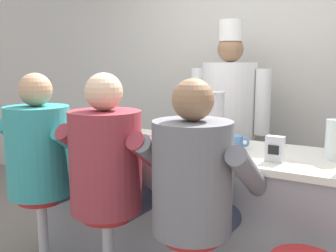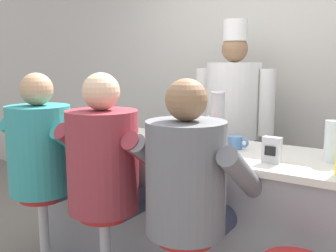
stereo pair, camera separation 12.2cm
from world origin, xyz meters
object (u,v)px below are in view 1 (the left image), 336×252
at_px(cup_stack_steel, 217,117).
at_px(diner_seated_maroon, 110,166).
at_px(coffee_mug_blue, 236,142).
at_px(coffee_mug_tan, 113,129).
at_px(napkin_dispenser_chrome, 275,149).
at_px(ketchup_bottle_red, 209,133).
at_px(cook_in_whites_near, 229,118).
at_px(diner_seated_teal, 43,155).
at_px(breakfast_plate, 117,140).
at_px(water_pitcher_clear, 335,140).
at_px(diner_seated_grey, 195,182).
at_px(cereal_bowl, 152,141).
at_px(hot_sauce_bottle_orange, 199,142).

distance_m(cup_stack_steel, diner_seated_maroon, 0.84).
height_order(coffee_mug_blue, coffee_mug_tan, coffee_mug_blue).
xyz_separation_m(cup_stack_steel, napkin_dispenser_chrome, (0.50, -0.32, -0.11)).
relative_size(ketchup_bottle_red, cook_in_whites_near, 0.12).
relative_size(coffee_mug_blue, diner_seated_maroon, 0.10).
bearing_deg(diner_seated_maroon, napkin_dispenser_chrome, 23.91).
bearing_deg(diner_seated_teal, coffee_mug_tan, 77.93).
distance_m(breakfast_plate, coffee_mug_blue, 0.84).
bearing_deg(water_pitcher_clear, cup_stack_steel, 172.59).
bearing_deg(cook_in_whites_near, coffee_mug_blue, -64.54).
relative_size(coffee_mug_tan, diner_seated_teal, 0.08).
height_order(coffee_mug_tan, cup_stack_steel, cup_stack_steel).
relative_size(breakfast_plate, diner_seated_teal, 0.16).
xyz_separation_m(breakfast_plate, diner_seated_grey, (0.82, -0.38, -0.08)).
distance_m(breakfast_plate, cup_stack_steel, 0.72).
relative_size(breakfast_plate, diner_seated_maroon, 0.16).
relative_size(cereal_bowl, cup_stack_steel, 0.43).
relative_size(coffee_mug_tan, diner_seated_maroon, 0.08).
distance_m(breakfast_plate, cook_in_whites_near, 1.13).
relative_size(water_pitcher_clear, breakfast_plate, 0.99).
bearing_deg(diner_seated_grey, coffee_mug_blue, 91.13).
bearing_deg(cup_stack_steel, water_pitcher_clear, -7.41).
xyz_separation_m(coffee_mug_tan, diner_seated_maroon, (0.45, -0.59, -0.10)).
height_order(ketchup_bottle_red, napkin_dispenser_chrome, ketchup_bottle_red).
xyz_separation_m(coffee_mug_tan, diner_seated_grey, (1.03, -0.59, -0.11)).
xyz_separation_m(ketchup_bottle_red, napkin_dispenser_chrome, (0.45, -0.09, -0.03)).
height_order(hot_sauce_bottle_orange, diner_seated_grey, diner_seated_grey).
bearing_deg(diner_seated_maroon, cup_stack_steel, 61.85).
relative_size(ketchup_bottle_red, diner_seated_maroon, 0.16).
bearing_deg(water_pitcher_clear, diner_seated_teal, -160.69).
height_order(coffee_mug_tan, diner_seated_teal, diner_seated_teal).
bearing_deg(cup_stack_steel, diner_seated_maroon, -118.15).
xyz_separation_m(cup_stack_steel, diner_seated_grey, (0.20, -0.71, -0.25)).
bearing_deg(ketchup_bottle_red, diner_seated_maroon, -131.49).
relative_size(water_pitcher_clear, cereal_bowl, 1.53).
xyz_separation_m(cereal_bowl, coffee_mug_tan, (-0.47, 0.16, 0.02)).
distance_m(hot_sauce_bottle_orange, cup_stack_steel, 0.36).
distance_m(napkin_dispenser_chrome, diner_seated_maroon, 0.97).
bearing_deg(cup_stack_steel, cereal_bowl, -143.13).
xyz_separation_m(hot_sauce_bottle_orange, diner_seated_maroon, (-0.41, -0.37, -0.13)).
height_order(breakfast_plate, cup_stack_steel, cup_stack_steel).
bearing_deg(water_pitcher_clear, ketchup_bottle_red, -170.33).
distance_m(water_pitcher_clear, coffee_mug_blue, 0.60).
bearing_deg(hot_sauce_bottle_orange, napkin_dispenser_chrome, 2.86).
bearing_deg(coffee_mug_tan, hot_sauce_bottle_orange, -14.78).
relative_size(napkin_dispenser_chrome, cook_in_whites_near, 0.08).
height_order(cup_stack_steel, diner_seated_teal, diner_seated_teal).
relative_size(diner_seated_grey, cook_in_whites_near, 0.77).
bearing_deg(cereal_bowl, coffee_mug_blue, 17.49).
height_order(hot_sauce_bottle_orange, water_pitcher_clear, water_pitcher_clear).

